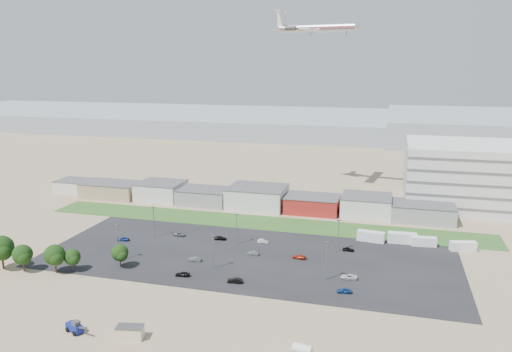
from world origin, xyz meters
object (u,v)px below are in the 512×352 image
(tree_far_left, at_px, (2,250))
(parked_car_13, at_px, (235,280))
(parked_car_4, at_px, (195,259))
(parked_car_5, at_px, (123,239))
(parked_car_0, at_px, (349,277))
(telehandler, at_px, (74,326))
(parked_car_2, at_px, (344,291))
(storage_tank_nw, at_px, (302,349))
(parked_car_3, at_px, (182,274))
(parked_car_9, at_px, (180,234))
(parked_car_8, at_px, (348,249))
(parked_car_11, at_px, (263,241))
(parked_car_12, at_px, (299,257))
(box_trailer_a, at_px, (371,236))
(portable_shed, at_px, (130,332))
(airliner, at_px, (317,28))
(parked_car_6, at_px, (220,238))
(parked_car_7, at_px, (253,253))

(tree_far_left, height_order, parked_car_13, tree_far_left)
(parked_car_4, height_order, parked_car_5, parked_car_5)
(parked_car_0, bearing_deg, parked_car_13, -77.45)
(telehandler, height_order, parked_car_2, telehandler)
(tree_far_left, bearing_deg, storage_tank_nw, -12.51)
(parked_car_3, relative_size, parked_car_9, 0.94)
(parked_car_8, bearing_deg, parked_car_0, -172.96)
(tree_far_left, height_order, parked_car_3, tree_far_left)
(tree_far_left, bearing_deg, parked_car_11, 31.38)
(parked_car_8, relative_size, parked_car_12, 0.88)
(telehandler, height_order, parked_car_0, telehandler)
(storage_tank_nw, bearing_deg, parked_car_5, 144.04)
(box_trailer_a, xyz_separation_m, parked_car_3, (-46.91, -40.93, -1.03))
(telehandler, bearing_deg, portable_shed, 26.37)
(telehandler, xyz_separation_m, box_trailer_a, (57.24, 73.28, 0.22))
(parked_car_2, height_order, parked_car_8, parked_car_2)
(parked_car_0, relative_size, parked_car_12, 1.11)
(tree_far_left, xyz_separation_m, parked_car_0, (92.15, 18.55, -4.79))
(telehandler, relative_size, parked_car_9, 1.60)
(telehandler, bearing_deg, airliner, 100.17)
(parked_car_6, bearing_deg, parked_car_9, 82.64)
(box_trailer_a, bearing_deg, parked_car_9, -161.31)
(telehandler, height_order, tree_far_left, tree_far_left)
(parked_car_5, height_order, parked_car_9, parked_car_5)
(parked_car_8, bearing_deg, airliner, 18.89)
(parked_car_3, bearing_deg, parked_car_12, 122.49)
(parked_car_5, height_order, parked_car_7, parked_car_5)
(parked_car_3, relative_size, parked_car_7, 1.16)
(portable_shed, bearing_deg, airliner, 71.33)
(parked_car_8, height_order, parked_car_13, parked_car_13)
(airliner, height_order, parked_car_13, airliner)
(parked_car_6, bearing_deg, telehandler, 162.88)
(box_trailer_a, relative_size, parked_car_5, 2.31)
(parked_car_5, bearing_deg, parked_car_12, 83.62)
(parked_car_6, xyz_separation_m, parked_car_13, (14.46, -29.74, 0.06))
(parked_car_7, xyz_separation_m, parked_car_9, (-27.93, 9.74, 0.02))
(parked_car_0, height_order, parked_car_2, parked_car_2)
(parked_car_0, height_order, parked_car_11, parked_car_0)
(parked_car_0, relative_size, parked_car_3, 1.12)
(portable_shed, relative_size, parked_car_3, 1.41)
(telehandler, xyz_separation_m, parked_car_4, (9.56, 42.89, -0.76))
(telehandler, distance_m, parked_car_9, 61.88)
(parked_car_5, bearing_deg, airliner, 142.88)
(telehandler, bearing_deg, parked_car_4, 99.97)
(parked_car_0, height_order, parked_car_8, parked_car_0)
(airliner, bearing_deg, parked_car_3, -91.84)
(box_trailer_a, xyz_separation_m, parked_car_2, (-4.52, -39.65, -0.97))
(parked_car_0, bearing_deg, parked_car_12, -131.77)
(parked_car_5, distance_m, parked_car_12, 56.85)
(parked_car_0, distance_m, parked_car_11, 34.99)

